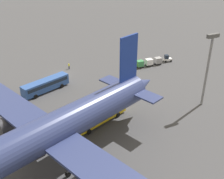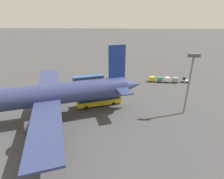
{
  "view_description": "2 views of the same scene",
  "coord_description": "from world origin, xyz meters",
  "px_view_note": "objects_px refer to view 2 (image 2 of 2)",
  "views": [
    {
      "loc": [
        17.87,
        68.68,
        31.98
      ],
      "look_at": [
        -5.02,
        21.23,
        4.16
      ],
      "focal_mm": 45.0,
      "sensor_mm": 36.0,
      "label": 1
    },
    {
      "loc": [
        -6.23,
        70.83,
        24.3
      ],
      "look_at": [
        -3.63,
        21.82,
        3.41
      ],
      "focal_mm": 28.0,
      "sensor_mm": 36.0,
      "label": 2
    }
  ],
  "objects_px": {
    "airplane": "(40,96)",
    "shuttle_bus_far": "(99,99)",
    "shuttle_bus_near": "(88,79)",
    "cargo_cart_white": "(167,79)",
    "cargo_cart_green": "(160,79)",
    "worker_person": "(113,73)",
    "cargo_cart_grey": "(175,80)",
    "cargo_cart_yellow": "(152,79)",
    "baggage_tug": "(185,80)"
  },
  "relations": [
    {
      "from": "cargo_cart_grey",
      "to": "cargo_cart_yellow",
      "type": "height_order",
      "value": "same"
    },
    {
      "from": "shuttle_bus_near",
      "to": "cargo_cart_white",
      "type": "distance_m",
      "value": 30.85
    },
    {
      "from": "airplane",
      "to": "shuttle_bus_near",
      "type": "distance_m",
      "value": 27.55
    },
    {
      "from": "cargo_cart_grey",
      "to": "shuttle_bus_near",
      "type": "bearing_deg",
      "value": 4.14
    },
    {
      "from": "shuttle_bus_near",
      "to": "cargo_cart_grey",
      "type": "bearing_deg",
      "value": 163.92
    },
    {
      "from": "cargo_cart_white",
      "to": "cargo_cart_green",
      "type": "relative_size",
      "value": 1.0
    },
    {
      "from": "worker_person",
      "to": "airplane",
      "type": "bearing_deg",
      "value": 66.92
    },
    {
      "from": "airplane",
      "to": "cargo_cart_yellow",
      "type": "relative_size",
      "value": 24.61
    },
    {
      "from": "worker_person",
      "to": "cargo_cart_grey",
      "type": "height_order",
      "value": "cargo_cart_grey"
    },
    {
      "from": "worker_person",
      "to": "cargo_cart_green",
      "type": "bearing_deg",
      "value": 157.24
    },
    {
      "from": "airplane",
      "to": "worker_person",
      "type": "distance_m",
      "value": 40.44
    },
    {
      "from": "baggage_tug",
      "to": "worker_person",
      "type": "bearing_deg",
      "value": -1.28
    },
    {
      "from": "cargo_cart_grey",
      "to": "cargo_cart_yellow",
      "type": "relative_size",
      "value": 1.0
    },
    {
      "from": "shuttle_bus_far",
      "to": "worker_person",
      "type": "bearing_deg",
      "value": -116.01
    },
    {
      "from": "shuttle_bus_near",
      "to": "worker_person",
      "type": "height_order",
      "value": "shuttle_bus_near"
    },
    {
      "from": "shuttle_bus_near",
      "to": "baggage_tug",
      "type": "height_order",
      "value": "shuttle_bus_near"
    },
    {
      "from": "cargo_cart_white",
      "to": "cargo_cart_green",
      "type": "xyz_separation_m",
      "value": [
        2.96,
        -0.1,
        0.0
      ]
    },
    {
      "from": "cargo_cart_grey",
      "to": "cargo_cart_green",
      "type": "distance_m",
      "value": 5.93
    },
    {
      "from": "cargo_cart_grey",
      "to": "cargo_cart_yellow",
      "type": "distance_m",
      "value": 8.92
    },
    {
      "from": "baggage_tug",
      "to": "cargo_cart_white",
      "type": "height_order",
      "value": "baggage_tug"
    },
    {
      "from": "cargo_cart_yellow",
      "to": "baggage_tug",
      "type": "bearing_deg",
      "value": 179.58
    },
    {
      "from": "worker_person",
      "to": "cargo_cart_yellow",
      "type": "xyz_separation_m",
      "value": [
        -15.64,
        7.37,
        0.32
      ]
    },
    {
      "from": "airplane",
      "to": "cargo_cart_yellow",
      "type": "xyz_separation_m",
      "value": [
        -31.32,
        -29.44,
        -5.47
      ]
    },
    {
      "from": "shuttle_bus_far",
      "to": "cargo_cart_green",
      "type": "relative_size",
      "value": 6.25
    },
    {
      "from": "airplane",
      "to": "baggage_tug",
      "type": "distance_m",
      "value": 53.2
    },
    {
      "from": "airplane",
      "to": "shuttle_bus_near",
      "type": "height_order",
      "value": "airplane"
    },
    {
      "from": "shuttle_bus_far",
      "to": "cargo_cart_yellow",
      "type": "xyz_separation_m",
      "value": [
        -18.54,
        -20.75,
        -0.76
      ]
    },
    {
      "from": "airplane",
      "to": "cargo_cart_grey",
      "type": "bearing_deg",
      "value": -164.71
    },
    {
      "from": "baggage_tug",
      "to": "cargo_cart_yellow",
      "type": "height_order",
      "value": "baggage_tug"
    },
    {
      "from": "cargo_cart_white",
      "to": "cargo_cart_yellow",
      "type": "relative_size",
      "value": 1.0
    },
    {
      "from": "shuttle_bus_near",
      "to": "cargo_cart_green",
      "type": "height_order",
      "value": "shuttle_bus_near"
    },
    {
      "from": "worker_person",
      "to": "cargo_cart_white",
      "type": "xyz_separation_m",
      "value": [
        -21.57,
        7.9,
        0.32
      ]
    },
    {
      "from": "cargo_cart_yellow",
      "to": "cargo_cart_green",
      "type": "bearing_deg",
      "value": 171.69
    },
    {
      "from": "cargo_cart_green",
      "to": "cargo_cart_yellow",
      "type": "relative_size",
      "value": 1.0
    },
    {
      "from": "shuttle_bus_far",
      "to": "worker_person",
      "type": "xyz_separation_m",
      "value": [
        -2.91,
        -28.12,
        -1.08
      ]
    },
    {
      "from": "shuttle_bus_far",
      "to": "worker_person",
      "type": "distance_m",
      "value": 28.29
    },
    {
      "from": "shuttle_bus_near",
      "to": "shuttle_bus_far",
      "type": "distance_m",
      "value": 18.71
    },
    {
      "from": "shuttle_bus_far",
      "to": "baggage_tug",
      "type": "relative_size",
      "value": 4.95
    },
    {
      "from": "shuttle_bus_far",
      "to": "cargo_cart_grey",
      "type": "xyz_separation_m",
      "value": [
        -27.44,
        -20.07,
        -0.76
      ]
    },
    {
      "from": "cargo_cart_green",
      "to": "shuttle_bus_far",
      "type": "bearing_deg",
      "value": 43.37
    },
    {
      "from": "shuttle_bus_far",
      "to": "cargo_cart_green",
      "type": "xyz_separation_m",
      "value": [
        -21.51,
        -20.32,
        -0.76
      ]
    },
    {
      "from": "worker_person",
      "to": "cargo_cart_green",
      "type": "xyz_separation_m",
      "value": [
        -18.6,
        7.81,
        0.32
      ]
    },
    {
      "from": "airplane",
      "to": "cargo_cart_yellow",
      "type": "height_order",
      "value": "airplane"
    },
    {
      "from": "airplane",
      "to": "shuttle_bus_far",
      "type": "relative_size",
      "value": 3.94
    },
    {
      "from": "airplane",
      "to": "shuttle_bus_far",
      "type": "xyz_separation_m",
      "value": [
        -12.78,
        -8.69,
        -4.71
      ]
    },
    {
      "from": "baggage_tug",
      "to": "cargo_cart_green",
      "type": "bearing_deg",
      "value": 15.5
    },
    {
      "from": "worker_person",
      "to": "cargo_cart_green",
      "type": "relative_size",
      "value": 0.83
    },
    {
      "from": "shuttle_bus_near",
      "to": "cargo_cart_white",
      "type": "bearing_deg",
      "value": 164.6
    },
    {
      "from": "baggage_tug",
      "to": "shuttle_bus_near",
      "type": "bearing_deg",
      "value": 18.11
    },
    {
      "from": "baggage_tug",
      "to": "cargo_cart_green",
      "type": "xyz_separation_m",
      "value": [
        9.72,
        0.34,
        0.25
      ]
    }
  ]
}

